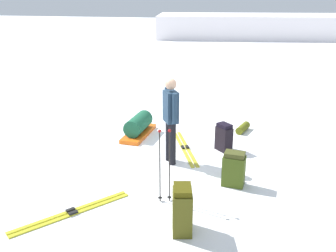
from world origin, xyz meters
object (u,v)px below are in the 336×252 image
ski_poles_planted_near (165,162)px  gear_sled (138,126)px  ski_pair_near (72,212)px  backpack_small_spare (234,169)px  skier_standing (171,116)px  backpack_bright (224,137)px  sleeping_mat_rolled (243,128)px  backpack_large_dark (182,210)px  ski_pair_far (185,148)px

ski_poles_planted_near → gear_sled: size_ratio=0.95×
ski_pair_near → backpack_small_spare: 2.78m
skier_standing → ski_pair_near: size_ratio=1.10×
backpack_bright → sleeping_mat_rolled: bearing=71.9°
backpack_large_dark → gear_sled: backpack_large_dark is taller
ski_pair_near → backpack_small_spare: (2.40, 1.37, 0.29)m
skier_standing → gear_sled: 1.80m
ski_pair_near → sleeping_mat_rolled: size_ratio=2.81×
backpack_large_dark → backpack_small_spare: bearing=66.0°
backpack_bright → backpack_small_spare: backpack_small_spare is taller
backpack_large_dark → backpack_bright: backpack_large_dark is taller
skier_standing → ski_pair_far: size_ratio=0.92×
skier_standing → ski_pair_far: 1.20m
gear_sled → sleeping_mat_rolled: size_ratio=2.38×
ski_pair_far → ski_pair_near: bearing=-115.4°
ski_pair_near → sleeping_mat_rolled: (2.56, 4.12, 0.08)m
backpack_bright → ski_poles_planted_near: size_ratio=0.48×
ski_poles_planted_near → sleeping_mat_rolled: size_ratio=2.26×
backpack_bright → backpack_large_dark: bearing=-98.0°
ski_pair_near → backpack_large_dark: 1.77m
backpack_small_spare → sleeping_mat_rolled: (0.15, 2.75, -0.22)m
skier_standing → backpack_large_dark: bearing=-75.5°
skier_standing → ski_pair_far: bearing=75.7°
ski_poles_planted_near → skier_standing: bearing=96.8°
gear_sled → ski_pair_near: bearing=-92.5°
skier_standing → sleeping_mat_rolled: size_ratio=3.09×
ski_pair_near → ski_poles_planted_near: bearing=25.2°
ski_pair_near → ski_poles_planted_near: 1.62m
ski_pair_far → backpack_large_dark: size_ratio=2.60×
backpack_small_spare → gear_sled: size_ratio=0.48×
ski_poles_planted_near → gear_sled: ski_poles_planted_near is taller
backpack_bright → sleeping_mat_rolled: size_ratio=1.09×
ski_pair_near → ski_poles_planted_near: (1.33, 0.63, 0.68)m
ski_poles_planted_near → sleeping_mat_rolled: ski_poles_planted_near is taller
ski_poles_planted_near → backpack_small_spare: bearing=34.7°
skier_standing → ski_pair_far: (0.18, 0.72, -0.94)m
gear_sled → skier_standing: bearing=-52.2°
backpack_bright → backpack_small_spare: size_ratio=0.95×
skier_standing → ski_poles_planted_near: size_ratio=1.37×
skier_standing → ski_pair_near: 2.57m
backpack_small_spare → gear_sled: bearing=138.1°
skier_standing → backpack_bright: 1.44m
ski_pair_far → sleeping_mat_rolled: bearing=46.8°
backpack_small_spare → ski_poles_planted_near: 1.36m
skier_standing → ski_pair_near: bearing=-118.8°
backpack_bright → gear_sled: 2.07m
backpack_large_dark → gear_sled: size_ratio=0.54×
ski_pair_far → gear_sled: (-1.19, 0.58, 0.21)m
ski_pair_far → backpack_small_spare: (1.06, -1.45, 0.29)m
skier_standing → backpack_large_dark: skier_standing is taller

